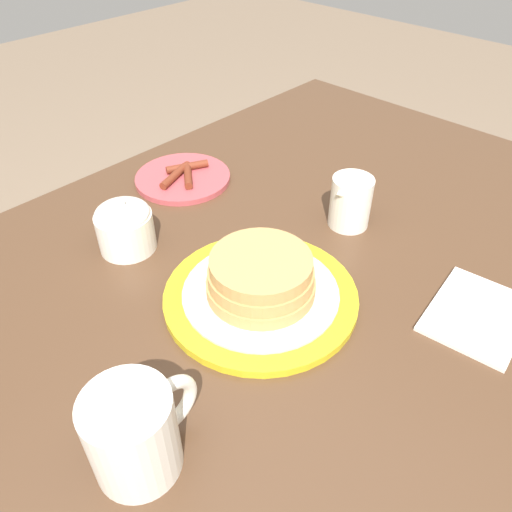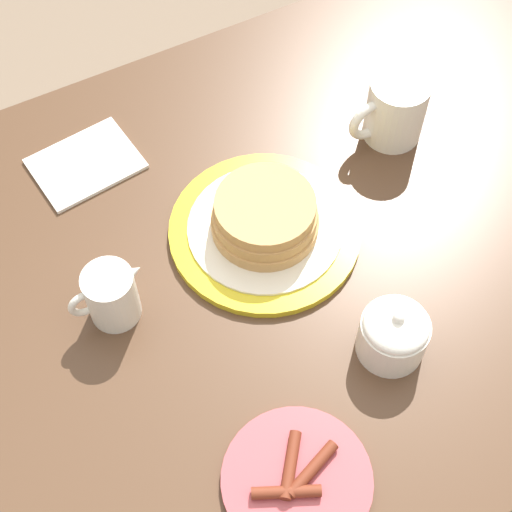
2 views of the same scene
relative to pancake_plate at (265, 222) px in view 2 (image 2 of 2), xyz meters
name	(u,v)px [view 2 (image 2 of 2)]	position (x,y,z in m)	size (l,w,h in m)	color
ground_plane	(251,449)	(0.04, 0.03, -0.79)	(8.00, 8.00, 0.00)	#7A6651
dining_table	(248,311)	(0.04, 0.03, -0.15)	(1.32, 0.85, 0.76)	#4C3321
pancake_plate	(265,222)	(0.00, 0.00, 0.00)	(0.26, 0.26, 0.07)	gold
side_plate_bacon	(297,480)	(0.13, 0.32, -0.02)	(0.17, 0.17, 0.02)	#B2474C
coffee_mug	(394,110)	(-0.25, -0.07, 0.03)	(0.12, 0.09, 0.10)	silver
creamer_pitcher	(112,295)	(0.23, 0.02, 0.02)	(0.10, 0.07, 0.09)	silver
sugar_bowl	(394,333)	(-0.06, 0.23, 0.01)	(0.09, 0.09, 0.09)	silver
napkin	(86,164)	(0.17, -0.23, -0.02)	(0.16, 0.13, 0.01)	silver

